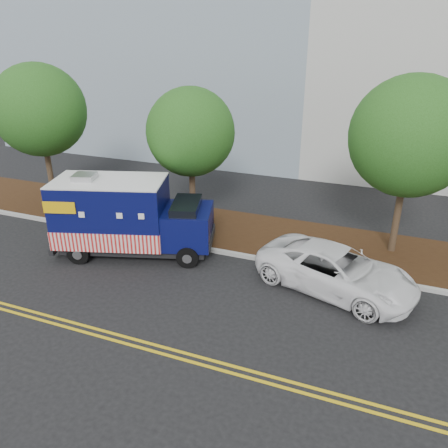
% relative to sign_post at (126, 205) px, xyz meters
% --- Properties ---
extents(ground, '(120.00, 120.00, 0.00)m').
position_rel_sign_post_xyz_m(ground, '(3.48, -2.02, -1.20)').
color(ground, black).
rests_on(ground, ground).
extents(curb, '(120.00, 0.18, 0.15)m').
position_rel_sign_post_xyz_m(curb, '(3.48, -0.62, -1.12)').
color(curb, '#9E9E99').
rests_on(curb, ground).
extents(mulch_strip, '(120.00, 4.00, 0.15)m').
position_rel_sign_post_xyz_m(mulch_strip, '(3.48, 1.48, -1.12)').
color(mulch_strip, black).
rests_on(mulch_strip, ground).
extents(centerline_near, '(120.00, 0.10, 0.01)m').
position_rel_sign_post_xyz_m(centerline_near, '(3.48, -6.47, -1.19)').
color(centerline_near, gold).
rests_on(centerline_near, ground).
extents(centerline_far, '(120.00, 0.10, 0.01)m').
position_rel_sign_post_xyz_m(centerline_far, '(3.48, -6.72, -1.19)').
color(centerline_far, gold).
rests_on(centerline_far, ground).
extents(tree_a, '(4.13, 4.13, 6.93)m').
position_rel_sign_post_xyz_m(tree_a, '(-4.55, 0.65, 3.65)').
color(tree_a, '#38281C').
rests_on(tree_a, ground).
extents(tree_b, '(3.74, 3.74, 6.10)m').
position_rel_sign_post_xyz_m(tree_b, '(2.46, 1.62, 3.02)').
color(tree_b, '#38281C').
rests_on(tree_b, ground).
extents(tree_c, '(4.35, 4.35, 6.85)m').
position_rel_sign_post_xyz_m(tree_c, '(11.01, 1.85, 3.46)').
color(tree_c, '#38281C').
rests_on(tree_c, ground).
extents(sign_post, '(0.06, 0.06, 2.40)m').
position_rel_sign_post_xyz_m(sign_post, '(0.00, 0.00, 0.00)').
color(sign_post, '#473828').
rests_on(sign_post, ground).
extents(food_truck, '(6.47, 3.91, 3.22)m').
position_rel_sign_post_xyz_m(food_truck, '(1.25, -1.86, 0.26)').
color(food_truck, black).
rests_on(food_truck, ground).
extents(white_car, '(5.85, 3.97, 1.49)m').
position_rel_sign_post_xyz_m(white_car, '(9.30, -1.66, -0.46)').
color(white_car, white).
rests_on(white_car, ground).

